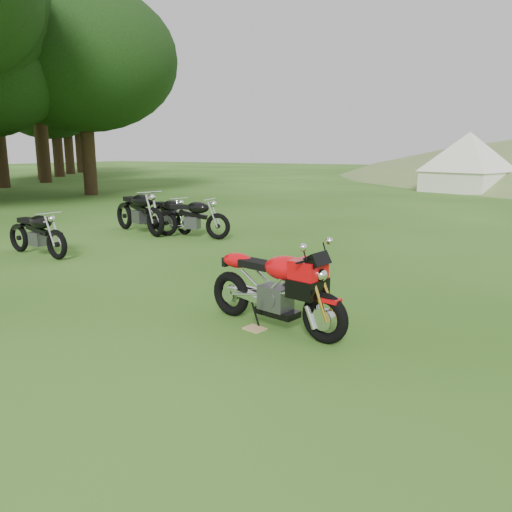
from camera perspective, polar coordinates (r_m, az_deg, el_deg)
The scene contains 9 objects.
ground at distance 5.43m, azimuth -2.75°, elevation -8.43°, with size 120.00×120.00×0.00m, color #254F10.
treeline at distance 29.87m, azimuth -20.49°, elevation 7.66°, with size 28.00×32.00×14.00m, color black, non-canonical shape.
sport_motorcycle at distance 5.33m, azimuth 2.12°, elevation -2.96°, with size 1.73×0.43×1.04m, color red, non-canonical shape.
plywood_board at distance 5.44m, azimuth -0.16°, elevation -8.29°, with size 0.21×0.17×0.02m, color tan.
vintage_moto_a at distance 9.88m, azimuth -23.81°, elevation 2.53°, with size 1.67×0.39×0.88m, color black, non-canonical shape.
vintage_moto_b at distance 11.87m, azimuth -13.24°, elevation 5.12°, with size 2.01×0.47×1.06m, color black, non-canonical shape.
vintage_moto_c at distance 11.00m, azimuth -7.40°, elevation 4.48°, with size 1.78×0.41×0.94m, color black, non-canonical shape.
vintage_moto_d at distance 11.91m, azimuth -9.97°, elevation 4.85°, with size 1.68×0.39×0.89m, color black, non-canonical shape.
tent_left at distance 24.98m, azimuth 23.04°, elevation 9.82°, with size 3.08×3.08×2.67m, color white, non-canonical shape.
Camera 1 is at (2.71, -4.31, 1.90)m, focal length 35.00 mm.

